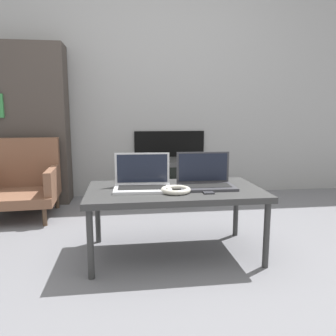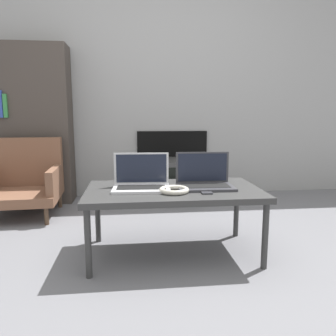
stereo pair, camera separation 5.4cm
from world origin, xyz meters
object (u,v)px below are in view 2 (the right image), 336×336
at_px(headphones, 174,190).
at_px(armchair, 24,179).
at_px(phone, 206,192).
at_px(tv, 175,180).
at_px(laptop_right, 204,180).
at_px(laptop_left, 141,181).

height_order(headphones, armchair, armchair).
bearing_deg(headphones, phone, -4.94).
bearing_deg(tv, phone, -90.51).
bearing_deg(laptop_right, laptop_left, -178.83).
xyz_separation_m(phone, armchair, (-1.39, 1.13, -0.12)).
bearing_deg(laptop_right, armchair, 146.11).
bearing_deg(phone, laptop_left, 159.32).
distance_m(laptop_left, phone, 0.40).
bearing_deg(headphones, laptop_right, 30.90).
relative_size(headphones, phone, 1.45).
height_order(tv, armchair, armchair).
xyz_separation_m(headphones, tv, (0.20, 1.45, -0.23)).
xyz_separation_m(laptop_left, headphones, (0.19, -0.12, -0.03)).
xyz_separation_m(tv, armchair, (-1.40, -0.33, 0.10)).
bearing_deg(tv, laptop_right, -89.56).
height_order(headphones, tv, headphones).
bearing_deg(laptop_right, tv, 91.60).
bearing_deg(laptop_left, laptop_right, 2.79).
bearing_deg(laptop_left, headphones, -30.83).
height_order(laptop_right, headphones, laptop_right).
xyz_separation_m(headphones, phone, (0.18, -0.02, -0.01)).
bearing_deg(armchair, laptop_left, -47.41).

